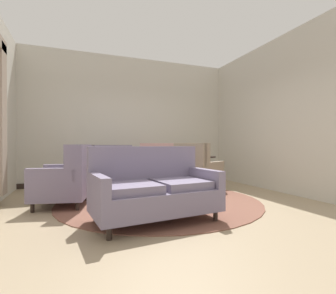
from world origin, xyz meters
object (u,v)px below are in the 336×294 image
porcelain_vase (146,165)px  armchair_back_corner (109,171)px  armchair_beside_settee (67,180)px  settee (154,190)px  armchair_near_sideboard (158,168)px  armchair_far_left (197,171)px  coffee_table (146,179)px  side_table (206,169)px

porcelain_vase → armchair_back_corner: bearing=110.7°
armchair_beside_settee → armchair_back_corner: (0.85, 1.28, -0.01)m
settee → armchair_back_corner: armchair_back_corner is taller
armchair_near_sideboard → armchair_back_corner: size_ratio=1.08×
armchair_far_left → armchair_beside_settee: armchair_far_left is taller
porcelain_vase → armchair_far_left: bearing=13.8°
armchair_far_left → armchair_back_corner: size_ratio=1.06×
coffee_table → porcelain_vase: (0.02, 0.04, 0.26)m
armchair_far_left → armchair_near_sideboard: armchair_near_sideboard is taller
side_table → armchair_back_corner: bearing=162.2°
settee → armchair_beside_settee: 1.66m
armchair_back_corner → side_table: 2.17m
porcelain_vase → armchair_back_corner: armchair_back_corner is taller
settee → side_table: size_ratio=2.26×
armchair_back_corner → side_table: (2.07, -0.66, 0.02)m
coffee_table → armchair_far_left: bearing=15.5°
coffee_table → armchair_far_left: (1.20, 0.33, 0.06)m
armchair_back_corner → armchair_beside_settee: bearing=48.2°
settee → porcelain_vase: bearing=72.3°
armchair_near_sideboard → armchair_back_corner: bearing=19.0°
porcelain_vase → side_table: bearing=21.7°
coffee_table → porcelain_vase: size_ratio=1.99×
coffee_table → armchair_beside_settee: size_ratio=0.76×
settee → armchair_near_sideboard: armchair_near_sideboard is taller
armchair_back_corner → armchair_near_sideboard: bearing=171.4°
porcelain_vase → armchair_near_sideboard: bearing=63.3°
coffee_table → armchair_far_left: 1.24m
settee → side_table: bearing=39.1°
armchair_beside_settee → armchair_near_sideboard: size_ratio=0.93×
armchair_far_left → armchair_near_sideboard: (-0.53, 1.00, -0.00)m
armchair_beside_settee → porcelain_vase: bearing=102.7°
armchair_far_left → side_table: size_ratio=1.44×
armchair_back_corner → side_table: armchair_back_corner is taller
settee → armchair_near_sideboard: (0.89, 2.53, 0.03)m
coffee_table → armchair_beside_settee: 1.32m
porcelain_vase → armchair_beside_settee: bearing=179.6°
coffee_table → armchair_back_corner: bearing=109.3°
armchair_beside_settee → armchair_back_corner: size_ratio=1.00×
settee → armchair_beside_settee: bearing=124.4°
coffee_table → side_table: size_ratio=1.04×
settee → side_table: (1.83, 1.87, 0.04)m
armchair_beside_settee → armchair_near_sideboard: armchair_near_sideboard is taller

